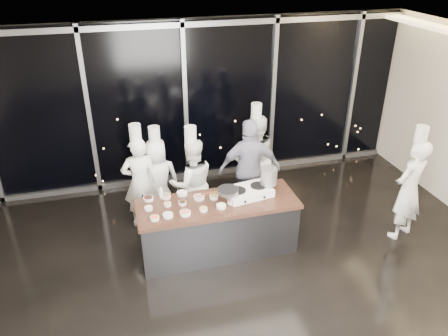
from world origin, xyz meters
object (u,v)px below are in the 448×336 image
object	(u,v)px
stock_pot	(269,176)
demo_counter	(218,226)
frying_pan	(228,191)
chef_far_left	(140,181)
chef_right	(255,158)
chef_left	(158,179)
chef_center	(192,183)
chef_side	(409,189)
guest	(250,169)
stove	(248,192)

from	to	relation	value
stock_pot	demo_counter	bearing A→B (deg)	-172.33
frying_pan	stock_pot	size ratio (longest dim) A/B	2.28
frying_pan	chef_far_left	distance (m)	1.64
chef_right	chef_left	bearing A→B (deg)	-11.44
demo_counter	frying_pan	world-z (taller)	frying_pan
chef_far_left	chef_center	xyz separation A→B (m)	(0.85, -0.23, -0.03)
stock_pot	chef_left	bearing A→B (deg)	145.86
chef_far_left	chef_side	world-z (taller)	chef_side
chef_far_left	chef_left	bearing A→B (deg)	-155.82
chef_left	stock_pot	bearing A→B (deg)	147.90
frying_pan	guest	xyz separation A→B (m)	(0.64, 0.86, -0.16)
chef_far_left	chef_right	size ratio (longest dim) A/B	0.97
stove	chef_right	world-z (taller)	chef_right
demo_counter	chef_center	bearing A→B (deg)	104.99
stock_pot	chef_center	bearing A→B (deg)	146.19
stove	chef_center	size ratio (longest dim) A/B	0.42
stock_pot	guest	bearing A→B (deg)	94.19
stock_pot	stove	bearing A→B (deg)	-173.33
frying_pan	chef_left	bearing A→B (deg)	118.43
stock_pot	chef_far_left	xyz separation A→B (m)	(-1.92, 0.95, -0.33)
frying_pan	chef_far_left	xyz separation A→B (m)	(-1.23, 1.05, -0.23)
stock_pot	chef_right	xyz separation A→B (m)	(0.21, 1.26, -0.32)
stock_pot	chef_side	distance (m)	2.29
demo_counter	chef_left	xyz separation A→B (m)	(-0.76, 1.21, 0.31)
demo_counter	stove	bearing A→B (deg)	8.34
frying_pan	stock_pot	world-z (taller)	stock_pot
stock_pot	chef_center	world-z (taller)	chef_center
guest	chef_side	xyz separation A→B (m)	(2.27, -1.27, -0.02)
stove	guest	distance (m)	0.85
chef_far_left	guest	distance (m)	1.88
chef_far_left	chef_center	distance (m)	0.88
chef_left	guest	xyz separation A→B (m)	(1.56, -0.34, 0.14)
chef_left	chef_right	bearing A→B (deg)	-172.74
demo_counter	chef_left	bearing A→B (deg)	122.11
chef_left	chef_center	bearing A→B (deg)	147.23
guest	frying_pan	bearing A→B (deg)	62.13
demo_counter	chef_side	xyz separation A→B (m)	(3.07, -0.40, 0.44)
guest	stock_pot	bearing A→B (deg)	102.86
demo_counter	frying_pan	size ratio (longest dim) A/B	4.12
stock_pot	frying_pan	bearing A→B (deg)	-171.63
stock_pot	chef_center	xyz separation A→B (m)	(-1.08, 0.72, -0.36)
chef_far_left	chef_side	bearing A→B (deg)	159.66
chef_right	chef_side	distance (m)	2.68
stove	frying_pan	bearing A→B (deg)	-179.12
frying_pan	chef_far_left	size ratio (longest dim) A/B	0.32
chef_center	chef_right	distance (m)	1.39
chef_right	chef_side	world-z (taller)	chef_side
stove	stock_pot	size ratio (longest dim) A/B	2.95
chef_right	chef_far_left	bearing A→B (deg)	-8.34
demo_counter	chef_center	size ratio (longest dim) A/B	1.34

